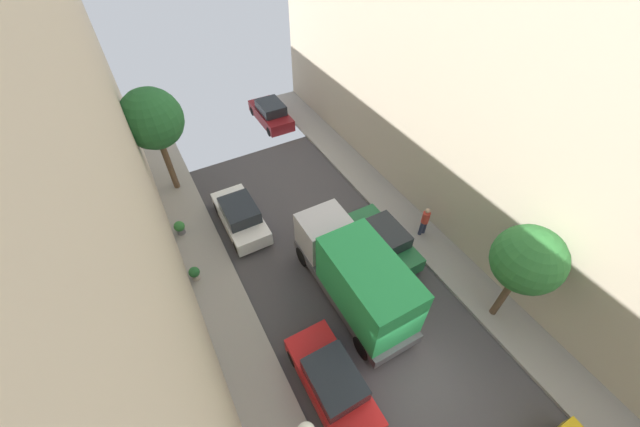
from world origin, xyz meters
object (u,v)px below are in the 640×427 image
at_px(parked_car_right_3, 271,113).
at_px(potted_plant_2, 180,227).
at_px(parked_car_right_2, 383,240).
at_px(potted_plant_3, 195,273).
at_px(parked_car_left_2, 333,382).
at_px(delivery_truck, 355,275).
at_px(pedestrian, 425,221).
at_px(street_tree_2, 152,119).
at_px(street_tree_1, 528,260).
at_px(parked_car_left_3, 240,216).

xyz_separation_m(parked_car_right_3, potted_plant_2, (-8.30, -7.65, -0.16)).
distance_m(parked_car_right_2, potted_plant_3, 8.79).
height_order(parked_car_left_2, potted_plant_3, parked_car_left_2).
xyz_separation_m(delivery_truck, pedestrian, (5.02, 1.43, -0.71)).
height_order(street_tree_2, potted_plant_3, street_tree_2).
bearing_deg(street_tree_1, parked_car_right_3, 96.33).
bearing_deg(street_tree_2, potted_plant_2, -100.04).
relative_size(delivery_truck, potted_plant_2, 8.75).
bearing_deg(delivery_truck, parked_car_right_3, 79.77).
bearing_deg(parked_car_left_2, potted_plant_2, 105.93).
height_order(street_tree_1, potted_plant_2, street_tree_1).
relative_size(street_tree_1, street_tree_2, 0.83).
bearing_deg(parked_car_right_2, pedestrian, -5.25).
bearing_deg(parked_car_left_3, parked_car_left_2, -90.00).
relative_size(parked_car_left_3, parked_car_right_3, 1.00).
bearing_deg(parked_car_right_2, street_tree_1, -68.23).
height_order(delivery_truck, potted_plant_2, delivery_truck).
distance_m(parked_car_right_3, pedestrian, 13.74).
xyz_separation_m(delivery_truck, street_tree_1, (4.75, -3.48, 1.97)).
bearing_deg(parked_car_right_3, potted_plant_3, -128.03).
bearing_deg(street_tree_1, potted_plant_3, 143.52).
distance_m(pedestrian, street_tree_2, 14.26).
height_order(delivery_truck, street_tree_2, street_tree_2).
bearing_deg(parked_car_left_3, parked_car_right_3, 57.65).
height_order(parked_car_right_3, potted_plant_2, parked_car_right_3).
bearing_deg(parked_car_right_2, potted_plant_2, 145.59).
bearing_deg(pedestrian, parked_car_right_3, 99.73).
bearing_deg(pedestrian, parked_car_left_3, 146.99).
distance_m(parked_car_left_2, potted_plant_2, 10.56).
bearing_deg(delivery_truck, pedestrian, 15.86).
bearing_deg(parked_car_right_3, parked_car_right_2, -90.00).
distance_m(delivery_truck, potted_plant_3, 7.21).
height_order(street_tree_1, potted_plant_3, street_tree_1).
height_order(parked_car_left_3, potted_plant_2, parked_car_left_3).
distance_m(pedestrian, potted_plant_3, 11.09).
height_order(parked_car_left_3, parked_car_right_3, same).
xyz_separation_m(delivery_truck, street_tree_2, (-4.94, 11.03, 2.73)).
xyz_separation_m(delivery_truck, potted_plant_3, (-5.69, 4.24, -1.24)).
bearing_deg(pedestrian, parked_car_left_2, -151.13).
distance_m(parked_car_right_3, potted_plant_3, 13.63).
xyz_separation_m(parked_car_left_2, street_tree_1, (7.45, -0.65, 3.03)).
relative_size(parked_car_right_2, potted_plant_2, 5.57).
xyz_separation_m(parked_car_right_2, street_tree_2, (-7.64, 9.39, 3.80)).
relative_size(delivery_truck, street_tree_2, 1.12).
height_order(parked_car_right_2, parked_car_right_3, same).
xyz_separation_m(parked_car_right_2, delivery_truck, (-2.70, -1.64, 1.07)).
bearing_deg(parked_car_left_3, parked_car_right_2, -41.66).
bearing_deg(pedestrian, delivery_truck, -164.14).
bearing_deg(potted_plant_3, parked_car_left_2, -67.04).
relative_size(parked_car_left_3, street_tree_2, 0.71).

